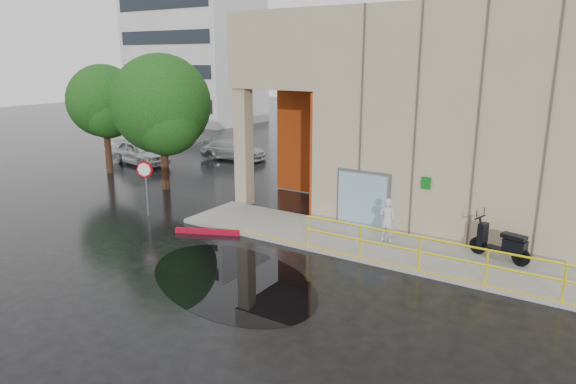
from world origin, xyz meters
name	(u,v)px	position (x,y,z in m)	size (l,w,h in m)	color
ground	(266,287)	(0.00, 0.00, 0.00)	(120.00, 120.00, 0.00)	black
sidewalk	(454,262)	(4.00, 4.50, 0.07)	(20.00, 3.00, 0.15)	gray
building	(538,112)	(5.10, 10.98, 4.21)	(20.00, 10.17, 8.00)	tan
guardrail	(452,259)	(4.25, 3.15, 0.68)	(9.56, 0.06, 1.03)	yellow
distant_building	(194,44)	(-28.00, 27.98, 7.50)	(12.00, 8.08, 15.00)	beige
person	(387,220)	(1.61, 4.81, 0.92)	(0.56, 0.37, 1.54)	silver
scooter	(502,234)	(5.17, 5.22, 1.00)	(1.96, 1.09, 1.48)	black
stop_sign	(145,176)	(-7.86, 2.88, 1.68)	(0.63, 0.34, 2.27)	slate
red_curb	(207,232)	(-4.35, 2.50, 0.09)	(2.40, 0.18, 0.18)	maroon
puddle	(232,279)	(-1.12, -0.14, 0.00)	(6.37, 3.92, 0.01)	black
car_a	(140,152)	(-16.16, 9.92, 0.73)	(1.73, 4.31, 1.47)	#BBBDC2
car_b	(135,147)	(-18.09, 11.27, 0.66)	(1.41, 4.03, 1.33)	silver
car_c	(233,150)	(-12.42, 14.17, 0.62)	(1.72, 4.24, 1.23)	#AAAEB1
tree_near	(162,108)	(-10.32, 6.39, 3.93)	(4.67, 4.67, 6.45)	black
tree_far	(105,104)	(-15.65, 7.34, 3.81)	(3.89, 3.89, 5.91)	black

